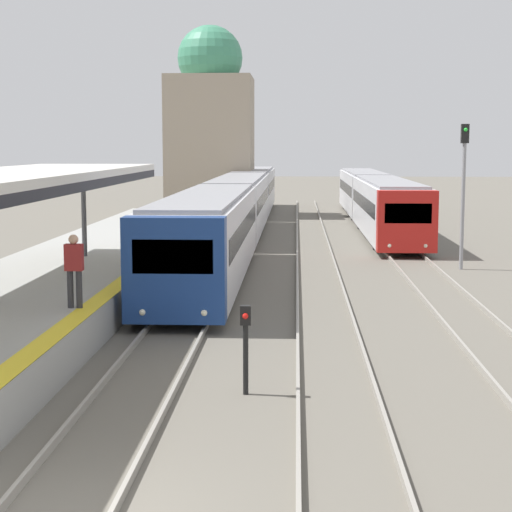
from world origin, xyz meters
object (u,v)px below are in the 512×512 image
Objects in this scene: signal_post_near at (246,339)px; signal_mast_far at (464,179)px; train_near at (238,203)px; person_on_platform at (74,266)px; train_far at (374,197)px.

signal_mast_far is (7.07, 16.53, 2.31)m from signal_post_near.
train_near is 28.33m from signal_post_near.
person_on_platform is 0.04× the size of train_near.
signal_mast_far is at bearing 49.70° from person_on_platform.
train_far reaches higher than signal_post_near.
signal_mast_far reaches higher than train_near.
train_far is (7.45, 6.37, -0.04)m from train_near.
train_far reaches higher than person_on_platform.
train_far is at bearing 73.12° from person_on_platform.
train_near is (2.01, 24.83, -0.23)m from person_on_platform.
person_on_platform reaches higher than signal_post_near.
train_near is 9.80m from train_far.
signal_post_near is at bearing -98.89° from train_far.
train_far is 18.50× the size of signal_post_near.
train_far is 5.76× the size of signal_mast_far.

